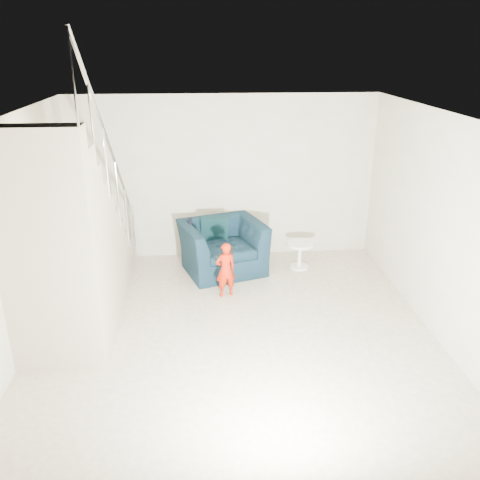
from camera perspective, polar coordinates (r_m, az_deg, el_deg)
name	(u,v)px	position (r m, az deg, el deg)	size (l,w,h in m)	color
floor	(235,339)	(6.43, -0.52, -11.04)	(5.50, 5.50, 0.00)	gray
ceiling	(235,118)	(5.48, -0.62, 13.54)	(5.50, 5.50, 0.00)	silver
back_wall	(224,178)	(8.44, -1.84, 6.97)	(5.00, 5.00, 0.00)	#A9A489
front_wall	(264,391)	(3.41, 2.70, -16.57)	(5.00, 5.00, 0.00)	#A9A489
left_wall	(11,244)	(6.19, -24.33, -0.41)	(5.50, 5.50, 0.00)	#A9A489
right_wall	(446,232)	(6.47, 22.10, 0.85)	(5.50, 5.50, 0.00)	#A9A489
armchair	(223,247)	(8.09, -1.96, -0.78)	(1.23, 1.07, 0.80)	black
toddler	(226,270)	(7.27, -1.63, -3.35)	(0.30, 0.20, 0.82)	#AF2905
side_table	(300,251)	(8.26, 6.71, -1.22)	(0.44, 0.44, 0.44)	white
staircase	(73,256)	(6.67, -18.29, -1.76)	(1.02, 3.03, 3.62)	#ADA089
cushion	(214,228)	(8.20, -2.90, 1.32)	(0.44, 0.12, 0.41)	black
throw	(191,240)	(8.11, -5.56, -0.02)	(0.05, 0.51, 0.57)	black
phone	(232,251)	(7.13, -0.88, -1.22)	(0.02, 0.05, 0.10)	black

